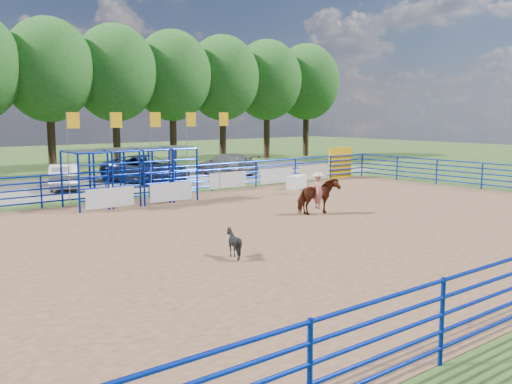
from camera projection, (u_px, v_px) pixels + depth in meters
ground at (298, 227)px, 20.92m from camera, size 120.00×120.00×0.00m
arena_dirt at (298, 227)px, 20.92m from camera, size 30.00×20.00×0.02m
gravel_strip at (105, 183)px, 34.10m from camera, size 40.00×10.00×0.01m
announcer_table at (296, 182)px, 31.56m from camera, size 1.49×1.08×0.72m
horse_and_rider at (318, 194)px, 23.37m from camera, size 1.87×1.09×2.41m
calf at (234, 243)px, 16.38m from camera, size 1.03×1.00×0.86m
car_b at (65, 176)px, 31.47m from camera, size 2.95×4.50×1.40m
car_c at (146, 169)px, 34.20m from camera, size 4.06×6.40×1.65m
car_d at (227, 164)px, 38.32m from camera, size 2.09×5.10×1.48m
perimeter_fence at (298, 207)px, 20.82m from camera, size 30.10×20.10×1.50m
chute_assembly at (139, 176)px, 26.43m from camera, size 19.32×2.41×4.20m
treeline at (48, 65)px, 40.05m from camera, size 56.40×6.40×11.24m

